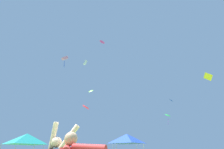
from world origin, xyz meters
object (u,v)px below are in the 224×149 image
Objects in this scene: canopy_tent_teal at (26,139)px; kite_pink_box at (65,59)px; kite_green_delta at (168,115)px; kite_magenta_delta at (102,42)px; kite_yellow_diamond at (208,77)px; kite_white_box at (85,63)px; kite_lime_delta at (91,91)px; canopy_tent_blue at (127,139)px; kite_red_diamond at (86,107)px; kite_blue_diamond at (172,100)px.

kite_pink_box is at bearing 88.79° from canopy_tent_teal.
kite_pink_box reaches higher than kite_green_delta.
kite_green_delta is (19.40, 3.95, -8.71)m from kite_pink_box.
canopy_tent_teal is 24.13m from kite_magenta_delta.
kite_magenta_delta is (6.79, 10.40, 20.69)m from canopy_tent_teal.
kite_yellow_diamond is 24.67m from kite_white_box.
kite_lime_delta is at bearing 157.60° from kite_green_delta.
kite_red_diamond reaches higher than canopy_tent_blue.
kite_yellow_diamond reaches higher than canopy_tent_teal.
kite_lime_delta reaches higher than kite_green_delta.
kite_magenta_delta is at bearing 112.77° from canopy_tent_blue.
kite_blue_diamond is 0.55× the size of kite_lime_delta.
canopy_tent_blue is 13.72m from kite_green_delta.
canopy_tent_blue is 19.33m from kite_lime_delta.
canopy_tent_blue is 1.34× the size of kite_pink_box.
canopy_tent_teal is 2.55× the size of kite_white_box.
kite_green_delta reaches higher than canopy_tent_teal.
canopy_tent_blue is 12.61m from kite_red_diamond.
kite_magenta_delta is at bearing -50.17° from kite_white_box.
kite_white_box reaches higher than kite_blue_diamond.
kite_white_box is 0.72× the size of kite_red_diamond.
kite_pink_box is 8.87m from kite_white_box.
kite_magenta_delta is at bearing -73.73° from kite_lime_delta.
kite_blue_diamond reaches higher than kite_green_delta.
kite_blue_diamond is 5.85m from kite_green_delta.
kite_magenta_delta is (2.10, -7.18, 8.90)m from kite_lime_delta.
kite_yellow_diamond is 0.94× the size of kite_lime_delta.
canopy_tent_teal is at bearing -91.21° from kite_pink_box.
canopy_tent_blue is 2.40× the size of kite_yellow_diamond.
kite_yellow_diamond is 0.86× the size of kite_red_diamond.
kite_lime_delta reaches higher than canopy_tent_teal.
kite_pink_box reaches higher than kite_red_diamond.
kite_pink_box is at bearing -162.57° from kite_blue_diamond.
kite_blue_diamond is 0.59× the size of kite_yellow_diamond.
kite_magenta_delta reaches higher than kite_lime_delta.
kite_pink_box reaches higher than kite_blue_diamond.
canopy_tent_blue is (9.92, 2.92, 0.33)m from canopy_tent_teal.
kite_yellow_diamond is 20.62m from kite_red_diamond.
kite_white_box reaches higher than kite_pink_box.
kite_green_delta is (19.55, 11.45, 5.11)m from canopy_tent_teal.
kite_magenta_delta reaches higher than kite_white_box.
kite_yellow_diamond is at bearing -92.25° from kite_blue_diamond.
kite_magenta_delta is (-12.77, -1.06, 15.59)m from kite_green_delta.
canopy_tent_teal is at bearing -104.94° from kite_lime_delta.
canopy_tent_teal is at bearing -174.50° from kite_yellow_diamond.
canopy_tent_teal is 15.73m from kite_pink_box.
canopy_tent_blue reaches higher than canopy_tent_teal.
kite_lime_delta is (-17.37, 15.46, 3.16)m from kite_yellow_diamond.
kite_pink_box is 1.69× the size of kite_lime_delta.
kite_pink_box is 3.05× the size of kite_blue_diamond.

